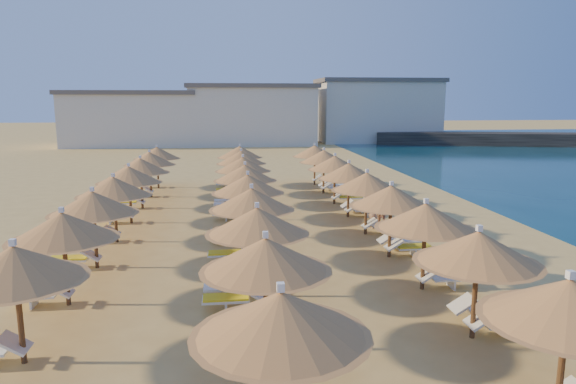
{
  "coord_description": "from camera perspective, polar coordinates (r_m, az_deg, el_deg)",
  "views": [
    {
      "loc": [
        -3.08,
        -19.1,
        5.53
      ],
      "look_at": [
        -0.35,
        4.0,
        1.3
      ],
      "focal_mm": 32.0,
      "sensor_mm": 36.0,
      "label": 1
    }
  ],
  "objects": [
    {
      "name": "beachgoer_c",
      "position": [
        25.5,
        9.0,
        -0.6
      ],
      "size": [
        0.72,
        0.97,
        1.53
      ],
      "primitive_type": "imported",
      "rotation": [
        0.0,
        0.0,
        -1.13
      ],
      "color": "tan",
      "rests_on": "ground"
    },
    {
      "name": "beachgoer_a",
      "position": [
        22.51,
        9.4,
        -2.0
      ],
      "size": [
        0.47,
        0.63,
        1.57
      ],
      "primitive_type": "imported",
      "rotation": [
        0.0,
        0.0,
        -1.4
      ],
      "color": "tan",
      "rests_on": "ground"
    },
    {
      "name": "hotel_blocks",
      "position": [
        64.72,
        -2.43,
        8.67
      ],
      "size": [
        46.46,
        10.82,
        8.1
      ],
      "color": "beige",
      "rests_on": "ground"
    },
    {
      "name": "beachgoer_b",
      "position": [
        22.93,
        10.22,
        -1.45
      ],
      "size": [
        0.96,
        1.08,
        1.84
      ],
      "primitive_type": "imported",
      "rotation": [
        0.0,
        0.0,
        -1.22
      ],
      "color": "tan",
      "rests_on": "ground"
    },
    {
      "name": "loungers",
      "position": [
        19.8,
        -2.44,
        -4.89
      ],
      "size": [
        13.05,
        28.92,
        0.66
      ],
      "color": "white",
      "rests_on": "ground"
    },
    {
      "name": "ground",
      "position": [
        20.12,
        2.33,
        -5.65
      ],
      "size": [
        220.0,
        220.0,
        0.0
      ],
      "primitive_type": "plane",
      "color": "#E1B662",
      "rests_on": "ground"
    },
    {
      "name": "parasol_row_west",
      "position": [
        18.86,
        -4.29,
        -0.02
      ],
      "size": [
        2.92,
        31.27,
        2.72
      ],
      "color": "brown",
      "rests_on": "ground"
    },
    {
      "name": "parasol_row_east",
      "position": [
        19.66,
        9.97,
        0.28
      ],
      "size": [
        2.92,
        31.27,
        2.72
      ],
      "color": "brown",
      "rests_on": "ground"
    },
    {
      "name": "parasol_row_inland",
      "position": [
        22.38,
        -17.97,
        1.14
      ],
      "size": [
        2.92,
        24.97,
        2.72
      ],
      "color": "brown",
      "rests_on": "ground"
    },
    {
      "name": "jetty",
      "position": [
        67.57,
        22.7,
        5.45
      ],
      "size": [
        30.05,
        11.33,
        1.5
      ],
      "primitive_type": "cube",
      "rotation": [
        0.0,
        0.0,
        -0.25
      ],
      "color": "black",
      "rests_on": "ground"
    }
  ]
}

